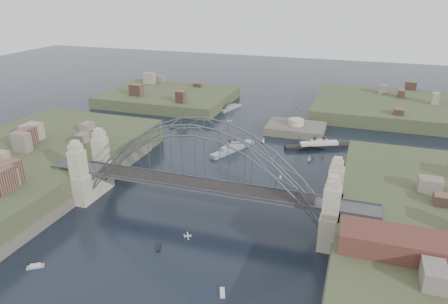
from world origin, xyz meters
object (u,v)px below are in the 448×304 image
Objects in this scene: bridge at (200,170)px; fort_island at (295,133)px; naval_cruiser_near at (233,148)px; ocean_liner at (319,146)px; wharf_shed at (396,243)px; naval_cruiser_far at (231,108)px.

fort_island is at bearing 80.27° from bridge.
bridge is 4.30× the size of naval_cruiser_near.
ocean_liner is at bearing -53.49° from fort_island.
wharf_shed reaches higher than naval_cruiser_near.
bridge is 3.82× the size of fort_island.
naval_cruiser_near is at bearing 130.75° from wharf_shed.
wharf_shed reaches higher than naval_cruiser_far.
ocean_liner reaches higher than naval_cruiser_far.
naval_cruiser_far is at bearing 103.18° from bridge.
fort_island is 1.60× the size of naval_cruiser_far.
naval_cruiser_far is at bearing 108.27° from naval_cruiser_near.
fort_island is 40.62m from naval_cruiser_far.
fort_island is at bearing -33.90° from naval_cruiser_far.
bridge is 3.59× the size of ocean_liner.
wharf_shed is at bearing -49.25° from naval_cruiser_near.
bridge is 95.86m from naval_cruiser_far.
naval_cruiser_near is at bearing -123.23° from fort_island.
naval_cruiser_near reaches higher than fort_island.
naval_cruiser_near is at bearing 97.15° from bridge.
ocean_liner is (44.40, -37.10, 0.20)m from naval_cruiser_far.
naval_cruiser_far is 57.86m from ocean_liner.
naval_cruiser_far is 0.59× the size of ocean_liner.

